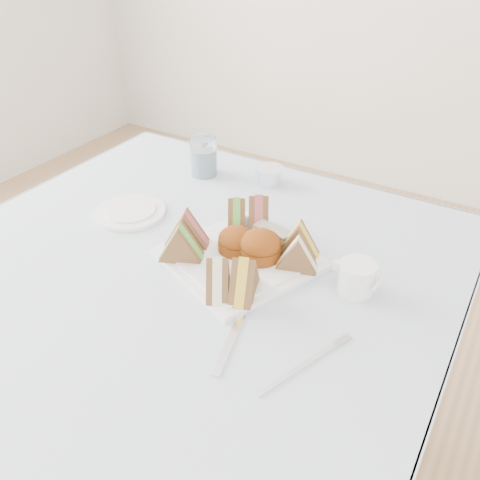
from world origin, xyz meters
The scene contains 20 objects.
table centered at (0.00, 0.00, 0.37)m, with size 0.90×0.90×0.74m, color brown.
tablecloth centered at (0.00, 0.00, 0.74)m, with size 1.02×1.02×0.01m, color silver.
serving_plate centered at (0.09, 0.08, 0.75)m, with size 0.26×0.26×0.01m, color white.
sandwich_fl_a centered at (-0.02, 0.05, 0.80)m, with size 0.09×0.04×0.08m, color brown, non-canonical shape.
sandwich_fl_b centered at (0.00, 0.01, 0.80)m, with size 0.09×0.04×0.08m, color brown, non-canonical shape.
sandwich_fr_a centered at (0.16, -0.02, 0.80)m, with size 0.09×0.04×0.08m, color brown, non-canonical shape.
sandwich_fr_b centered at (0.11, -0.04, 0.79)m, with size 0.08×0.04×0.07m, color brown, non-canonical shape.
sandwich_bl_a centered at (0.03, 0.17, 0.79)m, with size 0.08×0.04×0.07m, color brown, non-canonical shape.
sandwich_bl_b centered at (0.07, 0.19, 0.80)m, with size 0.09×0.04×0.08m, color brown, non-canonical shape.
sandwich_br_a centered at (0.20, 0.10, 0.79)m, with size 0.08×0.04×0.07m, color brown, non-canonical shape.
sandwich_br_b centered at (0.19, 0.14, 0.79)m, with size 0.08×0.04×0.07m, color brown, non-canonical shape.
scone_left centered at (0.08, 0.09, 0.78)m, with size 0.07×0.07×0.05m, color brown.
scone_right centered at (0.13, 0.09, 0.79)m, with size 0.08×0.08×0.06m, color brown.
pastry_slice centered at (0.13, 0.15, 0.78)m, with size 0.08×0.03×0.04m, color tan.
side_plate centered at (-0.22, 0.10, 0.75)m, with size 0.16×0.16×0.01m, color white.
water_glass centered at (-0.19, 0.36, 0.80)m, with size 0.07×0.07×0.10m, color white.
tea_strainer centered at (-0.02, 0.40, 0.77)m, with size 0.07×0.07×0.04m, color white.
knife centered at (0.19, -0.11, 0.75)m, with size 0.01×0.18×0.00m, color white.
fork centered at (0.31, -0.12, 0.75)m, with size 0.01×0.16×0.00m, color white.
creamer_jug centered at (0.32, 0.10, 0.78)m, with size 0.07×0.07×0.06m, color white.
Camera 1 is at (0.51, -0.62, 1.34)m, focal length 38.00 mm.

